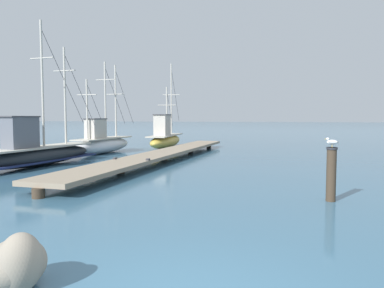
{
  "coord_description": "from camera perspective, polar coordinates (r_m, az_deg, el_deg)",
  "views": [
    {
      "loc": [
        1.42,
        -4.01,
        2.3
      ],
      "look_at": [
        -2.49,
        8.01,
        1.4
      ],
      "focal_mm": 34.69,
      "sensor_mm": 36.0,
      "label": 1
    }
  ],
  "objects": [
    {
      "name": "fishing_boat_1",
      "position": [
        19.1,
        -22.74,
        -1.19
      ],
      "size": [
        1.7,
        8.37,
        6.95
      ],
      "color": "black",
      "rests_on": "ground"
    },
    {
      "name": "fishing_boat_2",
      "position": [
        28.16,
        -4.13,
        0.94
      ],
      "size": [
        2.49,
        8.34,
        6.63
      ],
      "color": "gold",
      "rests_on": "ground"
    },
    {
      "name": "fishing_boat_0",
      "position": [
        24.7,
        -13.57,
        0.26
      ],
      "size": [
        1.54,
        7.17,
        5.93
      ],
      "color": "silver",
      "rests_on": "ground"
    },
    {
      "name": "perched_seagull",
      "position": [
        10.8,
        20.77,
        0.32
      ],
      "size": [
        0.38,
        0.15,
        0.27
      ],
      "color": "gold",
      "rests_on": "mooring_piling"
    },
    {
      "name": "shore_rock_near_left",
      "position": [
        5.72,
        -25.16,
        -16.21
      ],
      "size": [
        1.16,
        1.19,
        0.79
      ],
      "color": "gray",
      "rests_on": "ground"
    },
    {
      "name": "floating_dock",
      "position": [
        20.17,
        -4.34,
        -1.45
      ],
      "size": [
        2.23,
        20.31,
        0.53
      ],
      "color": "gray",
      "rests_on": "ground"
    },
    {
      "name": "mooring_piling",
      "position": [
        10.88,
        20.63,
        -4.2
      ],
      "size": [
        0.3,
        0.3,
        1.49
      ],
      "color": "#3D3023",
      "rests_on": "ground"
    }
  ]
}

